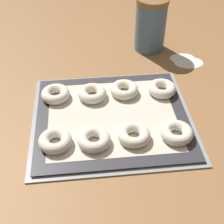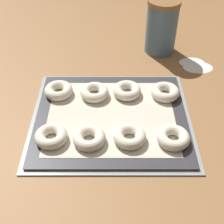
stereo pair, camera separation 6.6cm
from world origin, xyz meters
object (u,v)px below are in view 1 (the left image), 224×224
at_px(baking_tray, 112,118).
at_px(bagel_front_far_left, 55,141).
at_px(flour_canister, 151,24).
at_px(bagel_back_far_left, 56,94).
at_px(bagel_front_far_right, 177,133).
at_px(bagel_back_mid_left, 92,93).
at_px(bagel_back_far_right, 162,89).
at_px(bagel_front_mid_left, 94,139).
at_px(bagel_front_mid_right, 134,135).
at_px(bagel_back_mid_right, 124,90).

xyz_separation_m(baking_tray, bagel_front_far_left, (-0.15, -0.09, 0.02)).
bearing_deg(flour_canister, bagel_back_far_left, -140.90).
distance_m(bagel_front_far_right, bagel_back_mid_left, 0.27).
distance_m(bagel_back_far_right, flour_canister, 0.28).
height_order(bagel_back_far_left, bagel_back_far_right, same).
relative_size(bagel_front_mid_left, bagel_back_far_left, 1.00).
bearing_deg(bagel_front_mid_left, bagel_front_mid_right, 2.94).
height_order(bagel_back_far_left, bagel_back_mid_right, same).
height_order(baking_tray, bagel_front_far_left, bagel_front_far_left).
xyz_separation_m(bagel_front_mid_left, flour_canister, (0.22, 0.45, 0.07)).
bearing_deg(bagel_back_mid_left, bagel_front_mid_left, -91.90).
relative_size(baking_tray, bagel_back_far_right, 5.26).
height_order(bagel_front_far_left, bagel_front_mid_left, same).
bearing_deg(bagel_back_mid_left, flour_canister, 51.16).
bearing_deg(bagel_front_far_right, bagel_back_mid_left, 138.52).
relative_size(bagel_back_far_left, bagel_back_far_right, 1.00).
relative_size(bagel_front_mid_left, bagel_back_mid_right, 1.00).
xyz_separation_m(bagel_front_far_left, bagel_back_mid_left, (0.10, 0.17, 0.00)).
relative_size(bagel_front_far_right, bagel_back_mid_right, 1.00).
relative_size(bagel_back_mid_left, bagel_back_mid_right, 1.00).
distance_m(bagel_front_far_left, bagel_back_mid_left, 0.20).
height_order(bagel_back_mid_right, flour_canister, flour_canister).
height_order(bagel_front_far_left, bagel_back_mid_right, same).
bearing_deg(bagel_front_mid_right, baking_tray, 117.01).
distance_m(bagel_front_mid_right, bagel_back_far_left, 0.27).
xyz_separation_m(bagel_back_far_right, flour_canister, (0.01, 0.27, 0.07)).
height_order(bagel_front_far_left, flour_canister, flour_canister).
distance_m(bagel_front_mid_left, bagel_back_far_right, 0.27).
relative_size(bagel_front_far_right, bagel_back_far_left, 1.00).
xyz_separation_m(bagel_front_mid_left, bagel_back_far_left, (-0.10, 0.19, 0.00)).
distance_m(bagel_back_mid_right, flour_canister, 0.30).
xyz_separation_m(bagel_front_mid_right, bagel_back_mid_left, (-0.09, 0.17, 0.00)).
xyz_separation_m(bagel_front_far_right, bagel_back_mid_right, (-0.11, 0.18, 0.00)).
bearing_deg(bagel_back_far_right, bagel_front_far_right, -90.84).
bearing_deg(bagel_front_far_right, bagel_front_mid_right, 177.76).
bearing_deg(bagel_front_far_right, bagel_back_mid_right, 119.99).
height_order(bagel_front_far_left, bagel_back_far_left, same).
xyz_separation_m(bagel_front_far_left, bagel_front_mid_left, (0.09, -0.01, 0.00)).
height_order(bagel_front_mid_right, bagel_back_mid_left, same).
bearing_deg(bagel_back_mid_right, flour_canister, 64.67).
xyz_separation_m(baking_tray, bagel_front_mid_right, (0.05, -0.09, 0.02)).
relative_size(bagel_front_mid_right, bagel_back_far_right, 1.00).
bearing_deg(baking_tray, bagel_back_mid_right, 63.83).
bearing_deg(bagel_back_far_left, bagel_back_mid_right, -0.02).
height_order(baking_tray, flour_canister, flour_canister).
bearing_deg(bagel_front_mid_left, bagel_back_mid_left, 88.10).
height_order(baking_tray, bagel_front_far_right, bagel_front_far_right).
height_order(bagel_front_mid_right, bagel_back_far_left, same).
relative_size(bagel_front_far_right, bagel_back_far_right, 1.00).
relative_size(bagel_front_mid_left, bagel_front_mid_right, 1.00).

